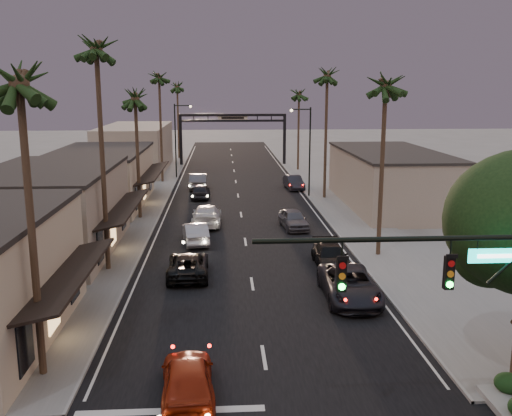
{
  "coord_description": "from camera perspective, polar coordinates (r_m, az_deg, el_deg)",
  "views": [
    {
      "loc": [
        -1.63,
        -11.62,
        10.88
      ],
      "look_at": [
        0.76,
        27.96,
        2.5
      ],
      "focal_mm": 40.0,
      "sensor_mm": 36.0,
      "label": 1
    }
  ],
  "objects": [
    {
      "name": "palm_ra",
      "position": [
        37.07,
        12.87,
        12.51
      ],
      "size": [
        3.2,
        3.2,
        13.2
      ],
      "color": "#38281C",
      "rests_on": "ground"
    },
    {
      "name": "curbside_far",
      "position": [
        62.47,
        3.79,
        2.57
      ],
      "size": [
        2.02,
        4.66,
        1.49
      ],
      "primitive_type": "imported",
      "rotation": [
        0.0,
        0.0,
        0.1
      ],
      "color": "black",
      "rests_on": "ground"
    },
    {
      "name": "oncoming_red",
      "position": [
        21.22,
        -6.84,
        -16.56
      ],
      "size": [
        2.16,
        4.72,
        1.57
      ],
      "primitive_type": "imported",
      "rotation": [
        0.0,
        0.0,
        3.21
      ],
      "color": "maroon",
      "rests_on": "ground"
    },
    {
      "name": "palm_far",
      "position": [
        89.87,
        -7.9,
        12.18
      ],
      "size": [
        3.2,
        3.2,
        13.2
      ],
      "color": "#38281C",
      "rests_on": "ground"
    },
    {
      "name": "storefront_dist",
      "position": [
        77.86,
        -11.9,
        5.87
      ],
      "size": [
        8.0,
        20.0,
        6.0
      ],
      "primitive_type": "cube",
      "color": "gray",
      "rests_on": "ground"
    },
    {
      "name": "ground",
      "position": [
        52.78,
        -1.62,
        0.03
      ],
      "size": [
        200.0,
        200.0,
        0.0
      ],
      "primitive_type": "plane",
      "color": "slate",
      "rests_on": "ground"
    },
    {
      "name": "oncoming_silver",
      "position": [
        40.84,
        -6.06,
        -2.5
      ],
      "size": [
        2.18,
        4.71,
        1.5
      ],
      "primitive_type": "imported",
      "rotation": [
        0.0,
        0.0,
        3.28
      ],
      "color": "#A09FA4",
      "rests_on": "ground"
    },
    {
      "name": "palm_lb",
      "position": [
        34.43,
        -15.73,
        15.68
      ],
      "size": [
        3.2,
        3.2,
        15.2
      ],
      "color": "#38281C",
      "rests_on": "ground"
    },
    {
      "name": "curbside_grey",
      "position": [
        44.89,
        3.77,
        -1.13
      ],
      "size": [
        2.27,
        4.61,
        1.51
      ],
      "primitive_type": "imported",
      "rotation": [
        0.0,
        0.0,
        0.11
      ],
      "color": "#4D4C52",
      "rests_on": "ground"
    },
    {
      "name": "oncoming_grey_far",
      "position": [
        62.79,
        -5.8,
        2.68
      ],
      "size": [
        1.87,
        5.19,
        1.7
      ],
      "primitive_type": "imported",
      "rotation": [
        0.0,
        0.0,
        3.15
      ],
      "color": "#515056",
      "rests_on": "ground"
    },
    {
      "name": "oncoming_white",
      "position": [
        46.14,
        -4.95,
        -0.71
      ],
      "size": [
        2.37,
        5.65,
        1.63
      ],
      "primitive_type": "imported",
      "rotation": [
        0.0,
        0.0,
        3.13
      ],
      "color": "beige",
      "rests_on": "ground"
    },
    {
      "name": "building_right",
      "position": [
        54.58,
        13.24,
        2.78
      ],
      "size": [
        8.0,
        18.0,
        5.0
      ],
      "primitive_type": "cube",
      "color": "gray",
      "rests_on": "ground"
    },
    {
      "name": "palm_lc",
      "position": [
        48.13,
        -12.02,
        11.19
      ],
      "size": [
        3.2,
        3.2,
        12.2
      ],
      "color": "#38281C",
      "rests_on": "ground"
    },
    {
      "name": "palm_ld",
      "position": [
        67.0,
        -9.69,
        13.08
      ],
      "size": [
        3.2,
        3.2,
        14.2
      ],
      "color": "#38281C",
      "rests_on": "ground"
    },
    {
      "name": "oncoming_pickup",
      "position": [
        33.82,
        -6.81,
        -5.66
      ],
      "size": [
        2.46,
        5.13,
        1.41
      ],
      "primitive_type": "imported",
      "rotation": [
        0.0,
        0.0,
        3.16
      ],
      "color": "black",
      "rests_on": "ground"
    },
    {
      "name": "oncoming_dgrey",
      "position": [
        57.23,
        -5.55,
        1.67
      ],
      "size": [
        1.91,
        4.41,
        1.48
      ],
      "primitive_type": "imported",
      "rotation": [
        0.0,
        0.0,
        3.11
      ],
      "color": "black",
      "rests_on": "ground"
    },
    {
      "name": "storefront_far",
      "position": [
        55.45,
        -15.27,
        2.82
      ],
      "size": [
        8.0,
        16.0,
        5.0
      ],
      "primitive_type": "cube",
      "color": "#C3B294",
      "rests_on": "ground"
    },
    {
      "name": "road",
      "position": [
        57.68,
        -1.78,
        1.06
      ],
      "size": [
        14.0,
        120.0,
        0.02
      ],
      "primitive_type": "cube",
      "color": "black",
      "rests_on": "ground"
    },
    {
      "name": "sidewalk_left",
      "position": [
        65.01,
        -10.37,
        2.16
      ],
      "size": [
        5.0,
        92.0,
        0.12
      ],
      "primitive_type": "cube",
      "color": "slate",
      "rests_on": "ground"
    },
    {
      "name": "arch",
      "position": [
        81.81,
        -2.34,
        8.18
      ],
      "size": [
        15.2,
        0.4,
        7.27
      ],
      "color": "black",
      "rests_on": "ground"
    },
    {
      "name": "curbside_black",
      "position": [
        35.57,
        7.48,
        -4.8
      ],
      "size": [
        2.04,
        4.87,
        1.4
      ],
      "primitive_type": "imported",
      "rotation": [
        0.0,
        0.0,
        -0.02
      ],
      "color": "black",
      "rests_on": "ground"
    },
    {
      "name": "curbside_near",
      "position": [
        30.41,
        9.34,
        -7.55
      ],
      "size": [
        2.79,
        5.92,
        1.63
      ],
      "primitive_type": "imported",
      "rotation": [
        0.0,
        0.0,
        -0.01
      ],
      "color": "black",
      "rests_on": "ground"
    },
    {
      "name": "traffic_signal",
      "position": [
        18.2,
        20.65,
        -7.44
      ],
      "size": [
        8.51,
        0.22,
        7.8
      ],
      "color": "black",
      "rests_on": "ground"
    },
    {
      "name": "streetlight_right",
      "position": [
        57.53,
        5.13,
        6.35
      ],
      "size": [
        2.13,
        0.3,
        9.0
      ],
      "color": "black",
      "rests_on": "ground"
    },
    {
      "name": "palm_rb",
      "position": [
        56.58,
        7.15,
        13.4
      ],
      "size": [
        3.2,
        3.2,
        14.2
      ],
      "color": "#38281C",
      "rests_on": "ground"
    },
    {
      "name": "palm_rc",
      "position": [
        76.31,
        4.33,
        11.59
      ],
      "size": [
        3.2,
        3.2,
        12.2
      ],
      "color": "#38281C",
      "rests_on": "ground"
    },
    {
      "name": "streetlight_left",
      "position": [
        70.04,
        -7.85,
        7.28
      ],
      "size": [
        2.13,
        0.3,
        9.0
      ],
      "color": "black",
      "rests_on": "ground"
    },
    {
      "name": "sidewalk_right",
      "position": [
        65.49,
        6.38,
        2.35
      ],
      "size": [
        5.0,
        92.0,
        0.12
      ],
      "primitive_type": "cube",
      "color": "slate",
      "rests_on": "ground"
    },
    {
      "name": "palm_la",
      "position": [
        21.77,
        -22.69,
        12.52
      ],
      "size": [
        3.2,
        3.2,
        13.2
      ],
      "color": "#38281C",
      "rests_on": "ground"
    },
    {
      "name": "storefront_mid",
      "position": [
        40.13,
        -19.84,
        -0.47
      ],
      "size": [
        8.0,
        14.0,
        5.5
      ],
      "primitive_type": "cube",
      "color": "gray",
      "rests_on": "ground"
    }
  ]
}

